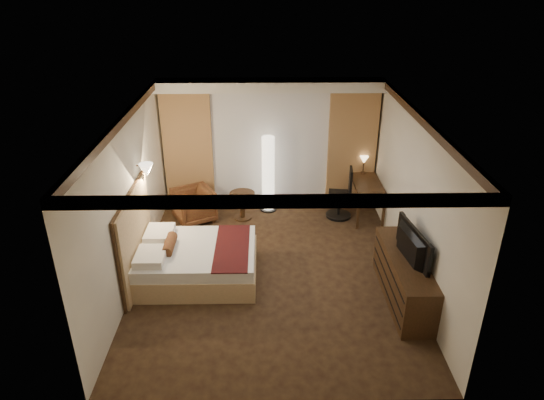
{
  "coord_description": "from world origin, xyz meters",
  "views": [
    {
      "loc": [
        -0.12,
        -6.9,
        4.69
      ],
      "look_at": [
        0.0,
        0.4,
        1.15
      ],
      "focal_mm": 32.0,
      "sensor_mm": 36.0,
      "label": 1
    }
  ],
  "objects_px": {
    "bed": "(198,262)",
    "desk": "(366,199)",
    "side_table": "(242,206)",
    "floor_lamp": "(268,174)",
    "armchair": "(193,204)",
    "dresser": "(404,278)",
    "television": "(407,239)",
    "office_chair": "(340,193)"
  },
  "relations": [
    {
      "from": "bed",
      "to": "office_chair",
      "type": "height_order",
      "value": "office_chair"
    },
    {
      "from": "dresser",
      "to": "television",
      "type": "relative_size",
      "value": 1.74
    },
    {
      "from": "office_chair",
      "to": "bed",
      "type": "bearing_deg",
      "value": -134.21
    },
    {
      "from": "dresser",
      "to": "desk",
      "type": "bearing_deg",
      "value": 91.02
    },
    {
      "from": "floor_lamp",
      "to": "office_chair",
      "type": "relative_size",
      "value": 1.53
    },
    {
      "from": "side_table",
      "to": "dresser",
      "type": "bearing_deg",
      "value": -46.47
    },
    {
      "from": "armchair",
      "to": "side_table",
      "type": "height_order",
      "value": "armchair"
    },
    {
      "from": "bed",
      "to": "desk",
      "type": "relative_size",
      "value": 1.57
    },
    {
      "from": "desk",
      "to": "dresser",
      "type": "xyz_separation_m",
      "value": [
        0.05,
        -2.8,
        -0.0
      ]
    },
    {
      "from": "side_table",
      "to": "desk",
      "type": "distance_m",
      "value": 2.53
    },
    {
      "from": "armchair",
      "to": "side_table",
      "type": "xyz_separation_m",
      "value": [
        0.98,
        0.09,
        -0.09
      ]
    },
    {
      "from": "side_table",
      "to": "desk",
      "type": "relative_size",
      "value": 0.46
    },
    {
      "from": "armchair",
      "to": "office_chair",
      "type": "xyz_separation_m",
      "value": [
        2.96,
        0.12,
        0.16
      ]
    },
    {
      "from": "armchair",
      "to": "television",
      "type": "bearing_deg",
      "value": 24.95
    },
    {
      "from": "floor_lamp",
      "to": "bed",
      "type": "bearing_deg",
      "value": -115.9
    },
    {
      "from": "side_table",
      "to": "floor_lamp",
      "type": "height_order",
      "value": "floor_lamp"
    },
    {
      "from": "floor_lamp",
      "to": "desk",
      "type": "height_order",
      "value": "floor_lamp"
    },
    {
      "from": "desk",
      "to": "office_chair",
      "type": "bearing_deg",
      "value": -174.79
    },
    {
      "from": "bed",
      "to": "dresser",
      "type": "height_order",
      "value": "dresser"
    },
    {
      "from": "floor_lamp",
      "to": "desk",
      "type": "distance_m",
      "value": 2.06
    },
    {
      "from": "bed",
      "to": "floor_lamp",
      "type": "height_order",
      "value": "floor_lamp"
    },
    {
      "from": "side_table",
      "to": "floor_lamp",
      "type": "xyz_separation_m",
      "value": [
        0.53,
        0.37,
        0.54
      ]
    },
    {
      "from": "bed",
      "to": "desk",
      "type": "distance_m",
      "value": 3.85
    },
    {
      "from": "bed",
      "to": "floor_lamp",
      "type": "xyz_separation_m",
      "value": [
        1.19,
        2.45,
        0.54
      ]
    },
    {
      "from": "office_chair",
      "to": "dresser",
      "type": "xyz_separation_m",
      "value": [
        0.6,
        -2.75,
        -0.16
      ]
    },
    {
      "from": "armchair",
      "to": "television",
      "type": "distance_m",
      "value": 4.45
    },
    {
      "from": "bed",
      "to": "television",
      "type": "height_order",
      "value": "television"
    },
    {
      "from": "bed",
      "to": "dresser",
      "type": "distance_m",
      "value": 3.3
    },
    {
      "from": "desk",
      "to": "office_chair",
      "type": "xyz_separation_m",
      "value": [
        -0.55,
        -0.05,
        0.16
      ]
    },
    {
      "from": "television",
      "to": "dresser",
      "type": "bearing_deg",
      "value": -97.94
    },
    {
      "from": "desk",
      "to": "dresser",
      "type": "bearing_deg",
      "value": -88.98
    },
    {
      "from": "floor_lamp",
      "to": "television",
      "type": "bearing_deg",
      "value": -56.84
    },
    {
      "from": "office_chair",
      "to": "dresser",
      "type": "relative_size",
      "value": 0.56
    },
    {
      "from": "side_table",
      "to": "floor_lamp",
      "type": "bearing_deg",
      "value": 35.04
    },
    {
      "from": "bed",
      "to": "television",
      "type": "xyz_separation_m",
      "value": [
        3.2,
        -0.64,
        0.78
      ]
    },
    {
      "from": "side_table",
      "to": "television",
      "type": "relative_size",
      "value": 0.51
    },
    {
      "from": "armchair",
      "to": "side_table",
      "type": "bearing_deg",
      "value": 66.64
    },
    {
      "from": "desk",
      "to": "television",
      "type": "xyz_separation_m",
      "value": [
        0.02,
        -2.8,
        0.69
      ]
    },
    {
      "from": "side_table",
      "to": "office_chair",
      "type": "relative_size",
      "value": 0.53
    },
    {
      "from": "desk",
      "to": "television",
      "type": "bearing_deg",
      "value": -89.59
    },
    {
      "from": "side_table",
      "to": "dresser",
      "type": "relative_size",
      "value": 0.29
    },
    {
      "from": "bed",
      "to": "side_table",
      "type": "height_order",
      "value": "side_table"
    }
  ]
}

